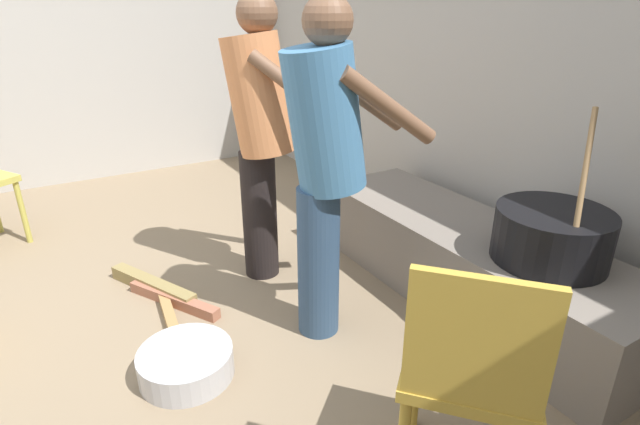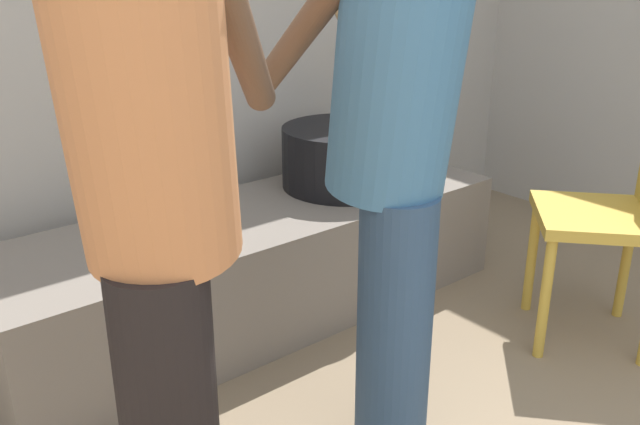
% 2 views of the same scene
% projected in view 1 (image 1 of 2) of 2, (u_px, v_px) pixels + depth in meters
% --- Properties ---
extents(ground_plane, '(10.60, 10.60, 0.00)m').
position_uv_depth(ground_plane, '(33.00, 354.00, 2.30)').
color(ground_plane, '#847056').
extents(block_enclosure_rear, '(5.50, 0.20, 2.12)m').
position_uv_depth(block_enclosure_rear, '(464.00, 80.00, 3.11)').
color(block_enclosure_rear, '#ADA8A0').
rests_on(block_enclosure_rear, ground_plane).
extents(hearth_ledge, '(1.97, 0.60, 0.42)m').
position_uv_depth(hearth_ledge, '(466.00, 261.00, 2.68)').
color(hearth_ledge, slate).
rests_on(hearth_ledge, ground_plane).
extents(cooking_pot_main, '(0.51, 0.51, 0.70)m').
position_uv_depth(cooking_pot_main, '(552.00, 235.00, 2.21)').
color(cooking_pot_main, black).
rests_on(cooking_pot_main, hearth_ledge).
extents(cook_in_blue_shirt, '(0.43, 0.69, 1.55)m').
position_uv_depth(cook_in_blue_shirt, '(325.00, 158.00, 2.15)').
color(cook_in_blue_shirt, navy).
rests_on(cook_in_blue_shirt, ground_plane).
extents(cook_in_orange_shirt, '(0.68, 0.69, 1.57)m').
position_uv_depth(cook_in_orange_shirt, '(261.00, 127.00, 2.64)').
color(cook_in_orange_shirt, black).
rests_on(cook_in_orange_shirt, ground_plane).
extents(chair_yellow, '(0.56, 0.56, 0.88)m').
position_uv_depth(chair_yellow, '(471.00, 371.00, 1.47)').
color(chair_yellow, gold).
rests_on(chair_yellow, ground_plane).
extents(metal_mixing_bowl, '(0.41, 0.41, 0.13)m').
position_uv_depth(metal_mixing_bowl, '(186.00, 363.00, 2.14)').
color(metal_mixing_bowl, '#B7B7BC').
rests_on(metal_mixing_bowl, ground_plane).
extents(firewood_pile, '(0.92, 0.41, 0.08)m').
position_uv_depth(firewood_pile, '(162.00, 296.00, 2.69)').
color(firewood_pile, olive).
rests_on(firewood_pile, ground_plane).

